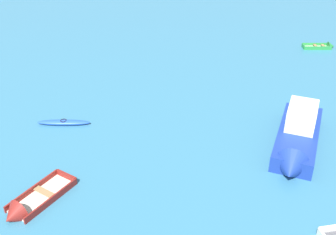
{
  "coord_description": "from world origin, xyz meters",
  "views": [
    {
      "loc": [
        -5.23,
        -0.66,
        13.89
      ],
      "look_at": [
        0.0,
        21.62,
        0.15
      ],
      "focal_mm": 45.71,
      "sensor_mm": 36.0,
      "label": 1
    }
  ],
  "objects_px": {
    "rowboat_maroon_near_right": "(24,209)",
    "motor_launch_deep_blue_cluster_inner": "(297,139)",
    "rowboat_green_outer_right": "(324,47)",
    "kayak_blue_cluster_outer": "(64,122)"
  },
  "relations": [
    {
      "from": "rowboat_green_outer_right",
      "to": "rowboat_maroon_near_right",
      "type": "bearing_deg",
      "value": -148.29
    },
    {
      "from": "rowboat_green_outer_right",
      "to": "motor_launch_deep_blue_cluster_inner",
      "type": "distance_m",
      "value": 16.46
    },
    {
      "from": "motor_launch_deep_blue_cluster_inner",
      "to": "kayak_blue_cluster_outer",
      "type": "distance_m",
      "value": 13.83
    },
    {
      "from": "rowboat_maroon_near_right",
      "to": "kayak_blue_cluster_outer",
      "type": "distance_m",
      "value": 7.6
    },
    {
      "from": "motor_launch_deep_blue_cluster_inner",
      "to": "kayak_blue_cluster_outer",
      "type": "height_order",
      "value": "motor_launch_deep_blue_cluster_inner"
    },
    {
      "from": "rowboat_maroon_near_right",
      "to": "motor_launch_deep_blue_cluster_inner",
      "type": "height_order",
      "value": "motor_launch_deep_blue_cluster_inner"
    },
    {
      "from": "kayak_blue_cluster_outer",
      "to": "rowboat_green_outer_right",
      "type": "bearing_deg",
      "value": 18.92
    },
    {
      "from": "motor_launch_deep_blue_cluster_inner",
      "to": "kayak_blue_cluster_outer",
      "type": "bearing_deg",
      "value": 155.79
    },
    {
      "from": "rowboat_green_outer_right",
      "to": "rowboat_maroon_near_right",
      "type": "relative_size",
      "value": 0.77
    },
    {
      "from": "rowboat_maroon_near_right",
      "to": "motor_launch_deep_blue_cluster_inner",
      "type": "relative_size",
      "value": 0.53
    }
  ]
}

